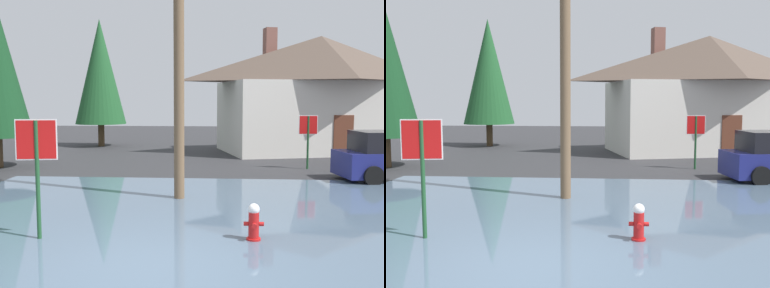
{
  "view_description": "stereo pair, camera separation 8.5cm",
  "coord_description": "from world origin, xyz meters",
  "views": [
    {
      "loc": [
        1.15,
        -6.74,
        2.68
      ],
      "look_at": [
        0.39,
        3.87,
        1.64
      ],
      "focal_mm": 41.72,
      "sensor_mm": 36.0,
      "label": 1
    },
    {
      "loc": [
        1.24,
        -6.74,
        2.68
      ],
      "look_at": [
        0.39,
        3.87,
        1.64
      ],
      "focal_mm": 41.72,
      "sensor_mm": 36.0,
      "label": 2
    }
  ],
  "objects": [
    {
      "name": "stop_sign_far",
      "position": [
        4.43,
        10.9,
        1.5
      ],
      "size": [
        0.74,
        0.1,
        2.11
      ],
      "color": "#1E4C28",
      "rests_on": "ground"
    },
    {
      "name": "house",
      "position": [
        6.16,
        17.17,
        3.13
      ],
      "size": [
        11.69,
        7.9,
        6.49
      ],
      "color": "beige",
      "rests_on": "ground"
    },
    {
      "name": "ground_plane",
      "position": [
        0.0,
        0.0,
        -0.05
      ],
      "size": [
        80.0,
        80.0,
        0.1
      ],
      "primitive_type": "cube",
      "color": "#2D2D30"
    },
    {
      "name": "fire_hydrant",
      "position": [
        1.72,
        1.54,
        0.37
      ],
      "size": [
        0.38,
        0.32,
        0.75
      ],
      "color": "red",
      "rests_on": "ground"
    },
    {
      "name": "flood_puddle",
      "position": [
        0.31,
        2.81,
        0.03
      ],
      "size": [
        12.78,
        10.69,
        0.06
      ],
      "primitive_type": "cube",
      "color": "#4C6075",
      "rests_on": "ground"
    },
    {
      "name": "utility_pole",
      "position": [
        -0.05,
        5.07,
        5.17
      ],
      "size": [
        1.6,
        0.28,
        9.98
      ],
      "color": "brown",
      "rests_on": "ground"
    },
    {
      "name": "stop_sign_near",
      "position": [
        -2.36,
        1.33,
        1.67
      ],
      "size": [
        0.76,
        0.15,
        2.34
      ],
      "color": "#1E4C28",
      "rests_on": "ground"
    },
    {
      "name": "pine_tree_mid_left",
      "position": [
        -6.08,
        19.02,
        4.34
      ],
      "size": [
        2.95,
        2.95,
        7.38
      ],
      "color": "#4C3823",
      "rests_on": "ground"
    }
  ]
}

